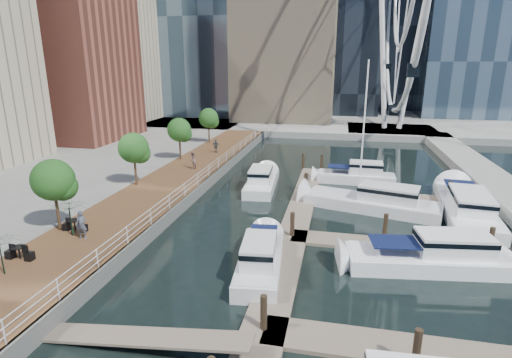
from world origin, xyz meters
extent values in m
plane|color=black|center=(0.00, 0.00, 0.00)|extent=(520.00, 520.00, 0.00)
cube|color=brown|center=(-9.00, 15.00, 0.50)|extent=(6.00, 60.00, 1.00)
cube|color=#595954|center=(-6.00, 15.00, 0.50)|extent=(0.25, 60.00, 1.00)
cube|color=gray|center=(0.00, 102.00, 0.50)|extent=(200.00, 114.00, 1.00)
cube|color=gray|center=(20.00, 20.00, 0.50)|extent=(4.00, 60.00, 1.00)
cube|color=gray|center=(14.00, 52.00, 0.50)|extent=(14.00, 12.00, 1.00)
cube|color=#6D6051|center=(3.00, 10.00, 0.10)|extent=(2.00, 32.00, 0.20)
cube|color=#6D6051|center=(9.00, -2.00, 0.10)|extent=(12.00, 2.00, 0.20)
cube|color=#6D6051|center=(9.00, 8.00, 0.10)|extent=(12.00, 2.00, 0.20)
cube|color=#6D6051|center=(9.00, 18.00, 0.10)|extent=(12.00, 2.00, 0.20)
cube|color=brown|center=(-30.00, 34.00, 11.00)|extent=(12.00, 14.00, 20.00)
cube|color=#BCAD8E|center=(-36.00, 50.00, 15.00)|extent=(14.00, 16.00, 28.00)
cylinder|color=white|center=(11.50, 52.00, 14.00)|extent=(0.80, 0.80, 26.00)
cylinder|color=white|center=(16.50, 52.00, 14.00)|extent=(0.80, 0.80, 26.00)
cylinder|color=#3F2B1C|center=(-11.40, 4.00, 2.20)|extent=(0.20, 0.20, 2.40)
sphere|color=#265B1E|center=(-11.40, 4.00, 4.30)|extent=(2.60, 2.60, 2.60)
cylinder|color=#3F2B1C|center=(-11.40, 14.00, 2.20)|extent=(0.20, 0.20, 2.40)
sphere|color=#265B1E|center=(-11.40, 14.00, 4.30)|extent=(2.60, 2.60, 2.60)
cylinder|color=#3F2B1C|center=(-11.40, 24.00, 2.20)|extent=(0.20, 0.20, 2.40)
sphere|color=#265B1E|center=(-11.40, 24.00, 4.30)|extent=(2.60, 2.60, 2.60)
cylinder|color=#3F2B1C|center=(-11.40, 34.00, 2.20)|extent=(0.20, 0.20, 2.40)
sphere|color=#265B1E|center=(-11.40, 34.00, 4.30)|extent=(2.60, 2.60, 2.60)
imported|color=#474E5F|center=(-9.13, 3.10, 1.88)|extent=(0.71, 0.54, 1.76)
imported|color=#89665E|center=(-8.57, 20.31, 1.89)|extent=(0.71, 0.89, 1.77)
imported|color=#373E45|center=(-8.62, 28.21, 1.79)|extent=(0.93, 0.39, 1.59)
imported|color=#0E351D|center=(-10.35, -1.56, 2.02)|extent=(2.75, 2.78, 2.05)
imported|color=#0D3216|center=(-10.03, 3.32, 2.11)|extent=(2.78, 2.82, 2.22)
camera|label=1|loc=(5.74, -16.47, 11.14)|focal=28.00mm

